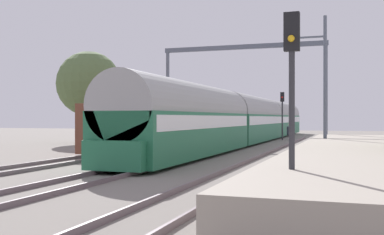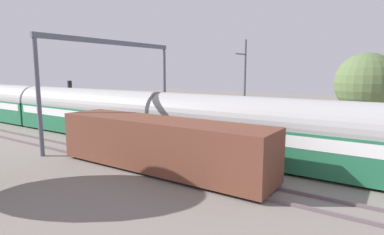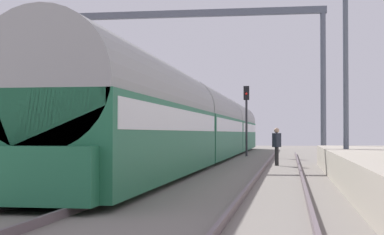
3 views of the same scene
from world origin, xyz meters
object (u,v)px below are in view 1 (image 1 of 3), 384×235
(freight_car, at_px, (149,127))
(railway_signal_far, at_px, (282,109))
(person_crossing, at_px, (290,133))
(catenary_gantry, at_px, (242,72))
(passenger_train, at_px, (251,119))
(railway_signal_near, at_px, (292,82))

(freight_car, distance_m, railway_signal_far, 17.95)
(freight_car, xyz_separation_m, person_crossing, (8.42, 5.29, -0.44))
(freight_car, height_order, catenary_gantry, catenary_gantry)
(passenger_train, distance_m, catenary_gantry, 5.08)
(railway_signal_near, bearing_deg, railway_signal_far, 98.42)
(railway_signal_near, relative_size, railway_signal_far, 1.01)
(passenger_train, relative_size, catenary_gantry, 3.76)
(passenger_train, bearing_deg, railway_signal_far, 69.20)
(freight_car, bearing_deg, railway_signal_far, 69.54)
(railway_signal_far, bearing_deg, railway_signal_near, -81.58)
(railway_signal_far, height_order, catenary_gantry, catenary_gantry)
(person_crossing, xyz_separation_m, railway_signal_near, (2.84, -22.37, 1.90))
(freight_car, xyz_separation_m, railway_signal_near, (11.26, -17.08, 1.46))
(catenary_gantry, bearing_deg, railway_signal_far, 77.33)
(person_crossing, relative_size, railway_signal_near, 0.38)
(railway_signal_near, xyz_separation_m, catenary_gantry, (-6.92, 25.32, 2.74))
(person_crossing, bearing_deg, freight_car, 154.13)
(person_crossing, xyz_separation_m, catenary_gantry, (-4.08, 2.95, 4.65))
(person_crossing, distance_m, railway_signal_far, 11.83)
(freight_car, height_order, person_crossing, freight_car)
(person_crossing, bearing_deg, railway_signal_near, -140.79)
(passenger_train, distance_m, freight_car, 12.50)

